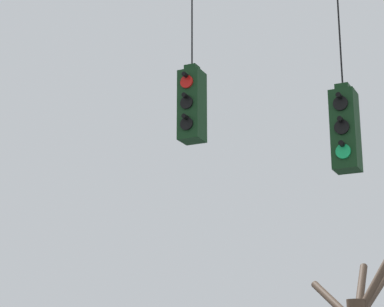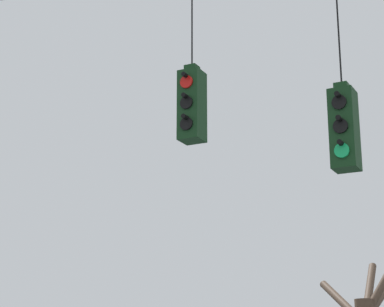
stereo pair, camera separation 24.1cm
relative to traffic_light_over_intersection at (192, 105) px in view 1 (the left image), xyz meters
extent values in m
cube|color=#143819|center=(0.00, 0.00, -0.03)|extent=(0.34, 0.34, 1.09)
cube|color=#143819|center=(0.00, 0.00, 0.57)|extent=(0.19, 0.19, 0.10)
cylinder|color=black|center=(0.00, 0.00, 1.47)|extent=(0.02, 0.02, 1.71)
cylinder|color=red|center=(0.00, -0.19, 0.30)|extent=(0.20, 0.03, 0.20)
cylinder|color=black|center=(0.00, -0.23, 0.39)|extent=(0.07, 0.12, 0.07)
cylinder|color=black|center=(0.00, -0.19, -0.03)|extent=(0.20, 0.03, 0.20)
cylinder|color=black|center=(0.00, -0.23, 0.06)|extent=(0.07, 0.12, 0.07)
cylinder|color=black|center=(0.00, -0.19, -0.36)|extent=(0.20, 0.03, 0.20)
cylinder|color=black|center=(0.00, -0.23, -0.27)|extent=(0.07, 0.12, 0.07)
cylinder|color=red|center=(0.00, 0.18, 0.30)|extent=(0.20, 0.03, 0.20)
cylinder|color=black|center=(0.00, 0.23, 0.39)|extent=(0.07, 0.12, 0.07)
cylinder|color=black|center=(0.00, 0.18, -0.03)|extent=(0.20, 0.03, 0.20)
cylinder|color=black|center=(0.00, 0.23, 0.06)|extent=(0.07, 0.12, 0.07)
cylinder|color=black|center=(0.00, 0.18, -0.36)|extent=(0.20, 0.03, 0.20)
cylinder|color=black|center=(0.00, 0.23, -0.27)|extent=(0.07, 0.12, 0.07)
cube|color=#143819|center=(2.28, 0.00, -0.73)|extent=(0.34, 0.34, 1.11)
cube|color=#143819|center=(2.28, 0.00, -0.12)|extent=(0.19, 0.19, 0.10)
cylinder|color=black|center=(2.28, 0.00, 1.14)|extent=(0.02, 0.02, 2.42)
cylinder|color=black|center=(2.28, -0.19, -0.40)|extent=(0.20, 0.03, 0.20)
cylinder|color=black|center=(2.28, -0.23, -0.31)|extent=(0.07, 0.12, 0.07)
cylinder|color=black|center=(2.28, -0.19, -0.73)|extent=(0.20, 0.03, 0.20)
cylinder|color=black|center=(2.28, -0.23, -0.64)|extent=(0.07, 0.12, 0.07)
cylinder|color=#19C666|center=(2.28, -0.19, -1.06)|extent=(0.20, 0.03, 0.20)
cylinder|color=black|center=(2.28, -0.23, -0.97)|extent=(0.07, 0.12, 0.07)
cylinder|color=black|center=(2.28, 0.18, -0.40)|extent=(0.20, 0.03, 0.20)
cylinder|color=black|center=(2.28, 0.23, -0.31)|extent=(0.07, 0.12, 0.07)
cylinder|color=black|center=(2.28, 0.18, -0.73)|extent=(0.20, 0.03, 0.20)
cylinder|color=black|center=(2.28, 0.23, -0.64)|extent=(0.07, 0.12, 0.07)
cylinder|color=#19C666|center=(2.28, 0.18, -1.06)|extent=(0.20, 0.03, 0.20)
cylinder|color=black|center=(2.28, 0.23, -0.97)|extent=(0.07, 0.12, 0.07)
cylinder|color=brown|center=(0.46, 9.76, -1.99)|extent=(0.59, 2.64, 1.65)
cylinder|color=brown|center=(0.19, 9.38, -2.00)|extent=(0.35, 1.90, 1.70)
cylinder|color=brown|center=(0.77, 8.89, -1.69)|extent=(1.26, 1.03, 2.05)
cylinder|color=brown|center=(-0.46, 9.31, -2.23)|extent=(1.66, 1.81, 1.34)
camera|label=1|loc=(4.55, -9.52, -3.78)|focal=70.00mm
camera|label=2|loc=(4.76, -9.42, -3.78)|focal=70.00mm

